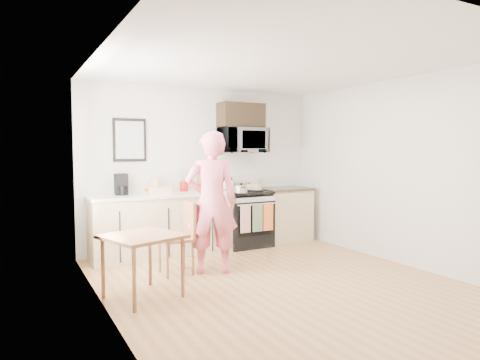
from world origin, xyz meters
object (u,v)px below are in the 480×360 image
microwave (242,140)px  chair (186,227)px  dining_table (142,242)px  range (245,220)px  cake (255,188)px  person (212,202)px

microwave → chair: bearing=-142.7°
microwave → dining_table: 3.06m
range → microwave: bearing=90.1°
microwave → cake: microwave is taller
person → chair: size_ratio=1.98×
person → chair: bearing=-7.0°
range → chair: bearing=-145.5°
microwave → chair: microwave is taller
dining_table → cake: size_ratio=2.55×
chair → person: bearing=-27.4°
person → cake: person is taller
microwave → cake: size_ratio=2.40×
range → chair: range is taller
dining_table → range: bearing=37.2°
person → chair: (-0.30, 0.16, -0.32)m
microwave → person: size_ratio=0.41×
range → dining_table: bearing=-142.8°
range → person: (-1.15, -1.16, 0.49)m
range → cake: (0.16, -0.04, 0.54)m
person → dining_table: (-1.06, -0.51, -0.31)m
person → dining_table: size_ratio=2.29×
range → chair: 1.77m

